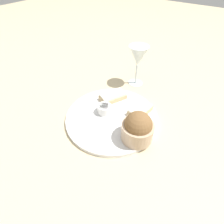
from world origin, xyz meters
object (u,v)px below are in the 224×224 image
(cheese_toast_near, at_px, (113,97))
(salad_bowl, at_px, (138,128))
(cheese_toast_far, at_px, (140,110))
(wine_glass, at_px, (138,57))
(sauce_ramekin, at_px, (105,108))

(cheese_toast_near, bearing_deg, salad_bowl, -123.45)
(cheese_toast_far, bearing_deg, wine_glass, 34.19)
(salad_bowl, distance_m, cheese_toast_far, 0.12)
(cheese_toast_near, xyz_separation_m, wine_glass, (0.17, -0.01, 0.10))
(cheese_toast_far, bearing_deg, sauce_ramekin, 123.34)
(cheese_toast_near, distance_m, wine_glass, 0.20)
(cheese_toast_near, bearing_deg, cheese_toast_far, -92.92)
(salad_bowl, height_order, wine_glass, wine_glass)
(wine_glass, bearing_deg, cheese_toast_near, 177.44)
(sauce_ramekin, xyz_separation_m, cheese_toast_near, (0.08, 0.02, -0.01))
(cheese_toast_far, height_order, wine_glass, wine_glass)
(cheese_toast_near, bearing_deg, sauce_ramekin, -165.78)
(wine_glass, bearing_deg, sauce_ramekin, -177.22)
(cheese_toast_near, height_order, cheese_toast_far, same)
(salad_bowl, distance_m, wine_glass, 0.34)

